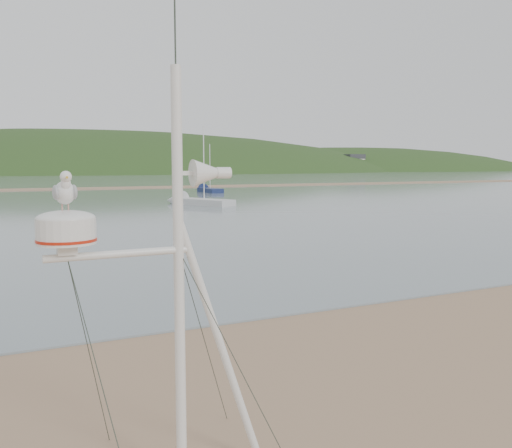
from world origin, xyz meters
name	(u,v)px	position (x,y,z in m)	size (l,w,h in m)	color
sandbar	(2,190)	(0.00, 70.00, 0.07)	(560.00, 7.00, 0.07)	#906E53
hill_ridge	(47,220)	(18.52, 235.00, -19.70)	(620.00, 180.00, 80.00)	#213A18
far_cottages	(6,163)	(3.00, 196.00, 4.00)	(294.40, 6.30, 8.00)	white
mast_rig	(176,368)	(0.63, -0.92, 1.24)	(2.28, 2.43, 5.14)	white
sailboat_white_near	(188,201)	(13.41, 36.45, 0.30)	(4.60, 6.94, 6.88)	silver
sailboat_blue_far	(205,190)	(21.89, 55.09, 0.30)	(1.64, 6.17, 6.13)	#16224F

